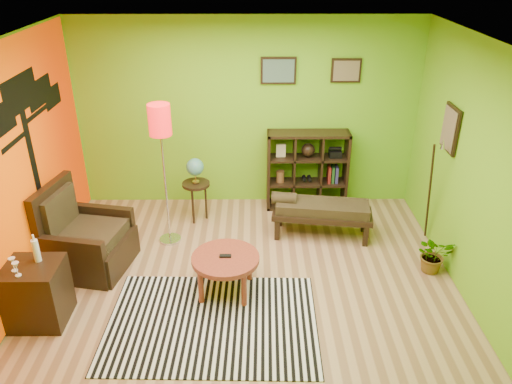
{
  "coord_description": "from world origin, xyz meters",
  "views": [
    {
      "loc": [
        0.09,
        -4.78,
        3.66
      ],
      "look_at": [
        0.12,
        0.42,
        1.05
      ],
      "focal_mm": 35.0,
      "sensor_mm": 36.0,
      "label": 1
    }
  ],
  "objects_px": {
    "globe_table": "(195,174)",
    "cube_shelf": "(308,170)",
    "potted_plant": "(433,258)",
    "armchair": "(85,243)",
    "bench": "(319,210)",
    "side_cabinet": "(36,293)",
    "floor_lamp": "(161,133)",
    "coffee_table": "(226,262)"
  },
  "relations": [
    {
      "from": "globe_table",
      "to": "cube_shelf",
      "type": "bearing_deg",
      "value": 13.87
    },
    {
      "from": "globe_table",
      "to": "potted_plant",
      "type": "xyz_separation_m",
      "value": [
        3.03,
        -1.31,
        -0.54
      ]
    },
    {
      "from": "armchair",
      "to": "bench",
      "type": "xyz_separation_m",
      "value": [
        2.99,
        0.71,
        0.07
      ]
    },
    {
      "from": "side_cabinet",
      "to": "globe_table",
      "type": "bearing_deg",
      "value": 55.88
    },
    {
      "from": "floor_lamp",
      "to": "bench",
      "type": "bearing_deg",
      "value": 3.75
    },
    {
      "from": "coffee_table",
      "to": "bench",
      "type": "bearing_deg",
      "value": 45.51
    },
    {
      "from": "side_cabinet",
      "to": "globe_table",
      "type": "height_order",
      "value": "side_cabinet"
    },
    {
      "from": "side_cabinet",
      "to": "armchair",
      "type": "bearing_deg",
      "value": 78.55
    },
    {
      "from": "floor_lamp",
      "to": "side_cabinet",
      "type": "bearing_deg",
      "value": -125.94
    },
    {
      "from": "armchair",
      "to": "globe_table",
      "type": "bearing_deg",
      "value": 42.55
    },
    {
      "from": "armchair",
      "to": "cube_shelf",
      "type": "relative_size",
      "value": 0.91
    },
    {
      "from": "side_cabinet",
      "to": "floor_lamp",
      "type": "relative_size",
      "value": 0.52
    },
    {
      "from": "floor_lamp",
      "to": "potted_plant",
      "type": "bearing_deg",
      "value": -12.21
    },
    {
      "from": "floor_lamp",
      "to": "cube_shelf",
      "type": "bearing_deg",
      "value": 26.82
    },
    {
      "from": "armchair",
      "to": "globe_table",
      "type": "relative_size",
      "value": 1.14
    },
    {
      "from": "potted_plant",
      "to": "floor_lamp",
      "type": "bearing_deg",
      "value": 167.79
    },
    {
      "from": "armchair",
      "to": "side_cabinet",
      "type": "height_order",
      "value": "armchair"
    },
    {
      "from": "floor_lamp",
      "to": "globe_table",
      "type": "xyz_separation_m",
      "value": [
        0.32,
        0.59,
        -0.83
      ]
    },
    {
      "from": "armchair",
      "to": "bench",
      "type": "distance_m",
      "value": 3.07
    },
    {
      "from": "side_cabinet",
      "to": "bench",
      "type": "relative_size",
      "value": 0.72
    },
    {
      "from": "potted_plant",
      "to": "cube_shelf",
      "type": "bearing_deg",
      "value": 128.93
    },
    {
      "from": "cube_shelf",
      "to": "potted_plant",
      "type": "distance_m",
      "value": 2.24
    },
    {
      "from": "cube_shelf",
      "to": "bench",
      "type": "distance_m",
      "value": 0.89
    },
    {
      "from": "globe_table",
      "to": "coffee_table",
      "type": "bearing_deg",
      "value": -73.65
    },
    {
      "from": "cube_shelf",
      "to": "floor_lamp",
      "type": "bearing_deg",
      "value": -153.18
    },
    {
      "from": "floor_lamp",
      "to": "cube_shelf",
      "type": "relative_size",
      "value": 1.6
    },
    {
      "from": "armchair",
      "to": "globe_table",
      "type": "distance_m",
      "value": 1.77
    },
    {
      "from": "bench",
      "to": "side_cabinet",
      "type": "bearing_deg",
      "value": -151.64
    },
    {
      "from": "coffee_table",
      "to": "potted_plant",
      "type": "relative_size",
      "value": 1.63
    },
    {
      "from": "coffee_table",
      "to": "armchair",
      "type": "xyz_separation_m",
      "value": [
        -1.77,
        0.53,
        -0.08
      ]
    },
    {
      "from": "globe_table",
      "to": "bench",
      "type": "relative_size",
      "value": 0.69
    },
    {
      "from": "globe_table",
      "to": "floor_lamp",
      "type": "bearing_deg",
      "value": -118.76
    },
    {
      "from": "side_cabinet",
      "to": "bench",
      "type": "height_order",
      "value": "side_cabinet"
    },
    {
      "from": "bench",
      "to": "potted_plant",
      "type": "xyz_separation_m",
      "value": [
        1.31,
        -0.86,
        -0.21
      ]
    },
    {
      "from": "coffee_table",
      "to": "potted_plant",
      "type": "height_order",
      "value": "coffee_table"
    },
    {
      "from": "coffee_table",
      "to": "side_cabinet",
      "type": "distance_m",
      "value": 2.03
    },
    {
      "from": "potted_plant",
      "to": "bench",
      "type": "bearing_deg",
      "value": 146.72
    },
    {
      "from": "side_cabinet",
      "to": "bench",
      "type": "xyz_separation_m",
      "value": [
        3.19,
        1.72,
        0.05
      ]
    },
    {
      "from": "coffee_table",
      "to": "bench",
      "type": "xyz_separation_m",
      "value": [
        1.22,
        1.24,
        -0.01
      ]
    },
    {
      "from": "side_cabinet",
      "to": "cube_shelf",
      "type": "relative_size",
      "value": 0.84
    },
    {
      "from": "coffee_table",
      "to": "armchair",
      "type": "distance_m",
      "value": 1.85
    },
    {
      "from": "cube_shelf",
      "to": "potted_plant",
      "type": "xyz_separation_m",
      "value": [
        1.39,
        -1.72,
        -0.41
      ]
    }
  ]
}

